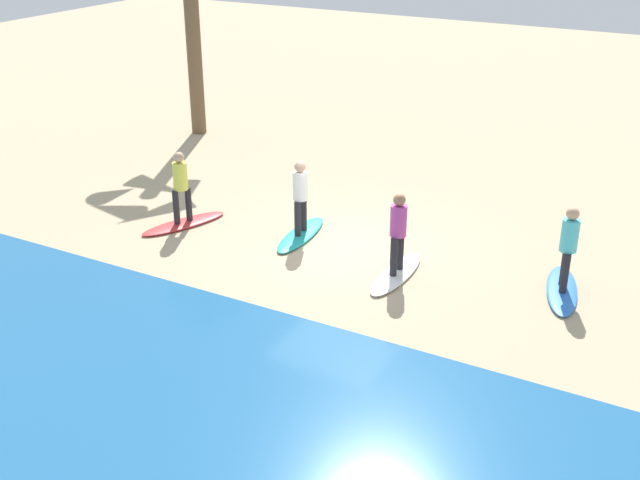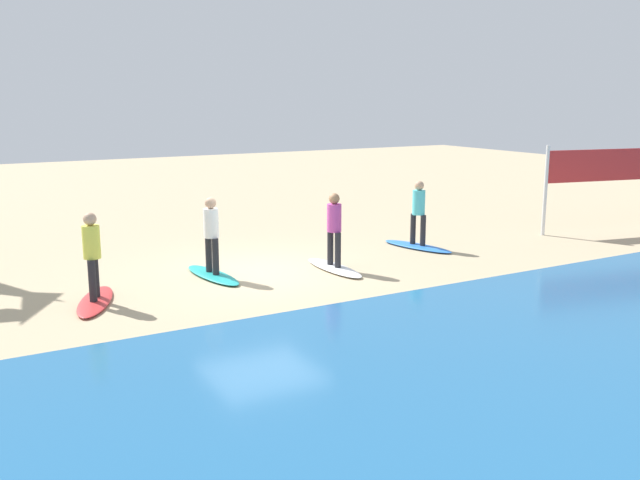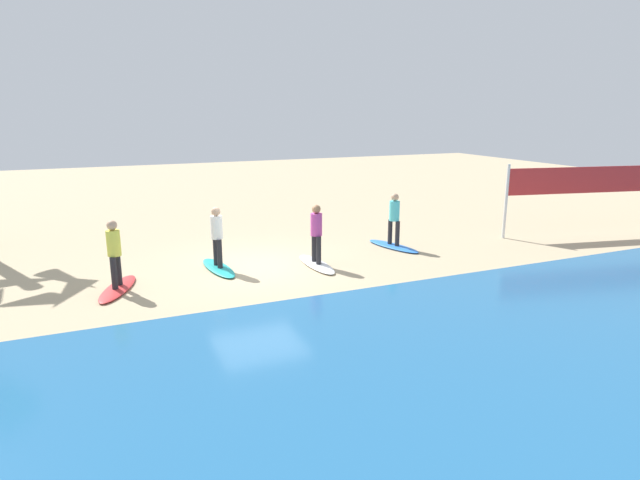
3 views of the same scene
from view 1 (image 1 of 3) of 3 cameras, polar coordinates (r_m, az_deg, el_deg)
ground_plane at (r=16.76m, az=1.47°, el=-0.63°), size 60.00×60.00×0.00m
surfboard_blue at (r=15.68m, az=17.00°, el=-3.47°), size 1.06×2.17×0.09m
surfer_blue at (r=15.26m, az=17.45°, el=-0.17°), size 0.32×0.45×1.64m
surfboard_white at (r=15.67m, az=5.49°, el=-2.44°), size 0.58×2.10×0.09m
surfer_white at (r=15.25m, az=5.64°, el=0.89°), size 0.32×0.46×1.64m
surfboard_teal at (r=17.33m, az=-1.39°, el=0.39°), size 0.77×2.15×0.09m
surfer_teal at (r=16.95m, az=-1.42°, el=3.46°), size 0.32×0.46×1.64m
surfboard_red at (r=18.15m, az=-9.77°, el=1.18°), size 1.29×2.16×0.09m
surfer_red at (r=17.79m, az=-9.99°, el=4.12°), size 0.32×0.44×1.64m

